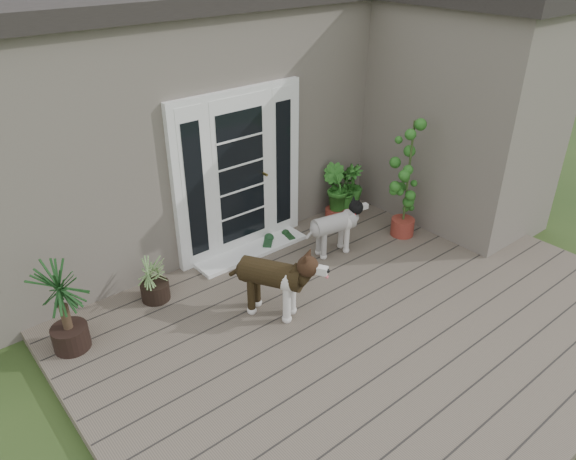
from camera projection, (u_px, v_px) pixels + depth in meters
deck at (371, 322)px, 6.07m from camera, size 6.20×4.60×0.12m
house_main at (172, 107)px, 8.21m from camera, size 7.40×4.00×3.10m
house_wing at (462, 119)px, 7.70m from camera, size 1.60×2.40×3.10m
door_unit at (240, 173)px, 6.89m from camera, size 1.90×0.14×2.15m
door_step at (252, 250)px, 7.27m from camera, size 1.60×0.40×0.05m
brindle_dog at (272, 285)px, 5.94m from camera, size 0.81×1.00×0.77m
white_dog at (333, 232)px, 7.11m from camera, size 0.82×0.47×0.64m
spider_plant at (153, 278)px, 6.22m from camera, size 0.73×0.73×0.59m
yucca at (63, 308)px, 5.37m from camera, size 0.89×0.89×1.02m
herb_a at (342, 196)px, 8.05m from camera, size 0.67×0.67×0.64m
herb_b at (335, 199)px, 7.98m from camera, size 0.53×0.53×0.63m
herb_c at (351, 193)px, 8.16m from camera, size 0.40×0.40×0.62m
sapling at (408, 178)px, 7.28m from camera, size 0.52×0.52×1.73m
clog_left at (288, 236)px, 7.56m from camera, size 0.19×0.30×0.08m
clog_right at (268, 242)px, 7.40m from camera, size 0.35×0.36×0.10m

